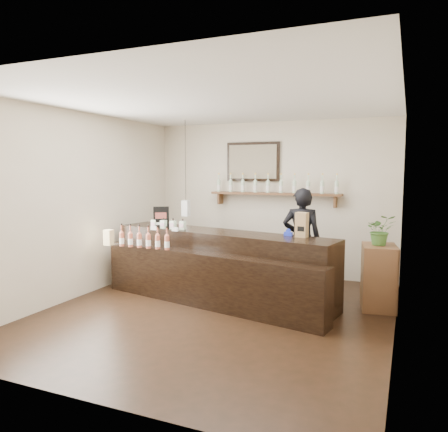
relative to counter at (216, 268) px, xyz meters
name	(u,v)px	position (x,y,z in m)	size (l,w,h in m)	color
ground	(216,313)	(0.25, -0.57, -0.47)	(5.00, 5.00, 0.00)	black
room_shell	(216,187)	(0.25, -0.57, 1.23)	(5.00, 5.00, 5.00)	beige
back_wall_decor	(261,179)	(0.09, 1.81, 1.29)	(2.66, 0.96, 1.69)	brown
counter	(216,268)	(0.00, 0.00, 0.00)	(3.67, 1.67, 1.18)	black
promo_sign	(161,217)	(-1.00, 0.11, 0.71)	(0.22, 0.14, 0.34)	black
paper_bag	(302,225)	(1.26, 0.05, 0.71)	(0.17, 0.14, 0.34)	#8E6544
tape_dispenser	(288,233)	(1.06, 0.11, 0.57)	(0.12, 0.07, 0.10)	#1B2EBF
side_cabinet	(379,277)	(2.25, 0.51, -0.03)	(0.54, 0.68, 0.89)	brown
potted_plant	(380,230)	(2.25, 0.51, 0.63)	(0.38, 0.33, 0.42)	#3F6B2B
shopkeeper	(302,233)	(1.05, 0.98, 0.46)	(0.68, 0.45, 1.87)	black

